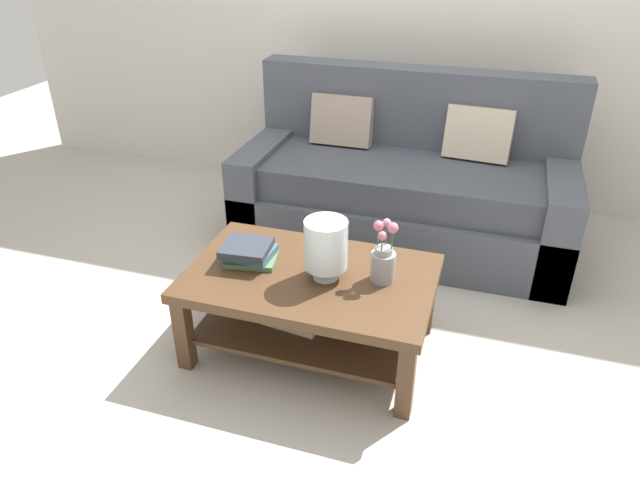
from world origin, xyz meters
TOP-DOWN VIEW (x-y plane):
  - ground_plane at (0.00, 0.00)m, footprint 10.00×10.00m
  - back_wall at (0.00, 1.65)m, footprint 6.40×0.12m
  - couch at (0.13, 0.84)m, footprint 2.06×0.90m
  - coffee_table at (-0.09, -0.43)m, footprint 1.16×0.73m
  - book_stack_main at (-0.40, -0.41)m, footprint 0.27×0.23m
  - glass_hurricane_vase at (-0.01, -0.44)m, footprint 0.20×0.20m
  - flower_pitcher at (0.25, -0.38)m, footprint 0.12×0.11m

SIDE VIEW (x-z plane):
  - ground_plane at x=0.00m, z-range 0.00..0.00m
  - coffee_table at x=-0.09m, z-range 0.09..0.53m
  - couch at x=0.13m, z-range -0.17..0.89m
  - book_stack_main at x=-0.40m, z-range 0.44..0.53m
  - flower_pitcher at x=0.25m, z-range 0.39..0.69m
  - glass_hurricane_vase at x=-0.01m, z-range 0.46..0.75m
  - back_wall at x=0.00m, z-range 0.00..2.70m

